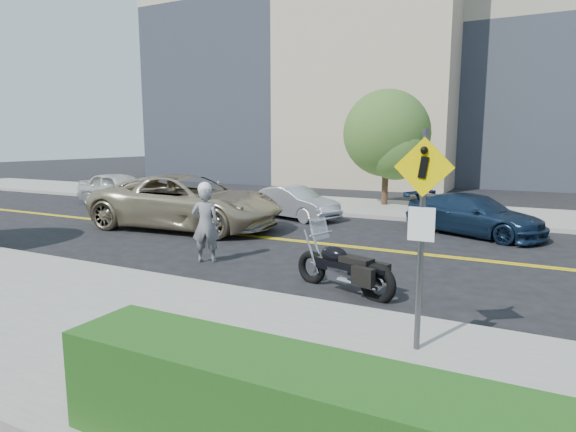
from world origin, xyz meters
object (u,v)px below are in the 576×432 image
Objects in this scene: pedestrian_sign at (422,219)px; motorcycle at (344,257)px; parked_car_white at (120,189)px; parked_car_blue at (474,215)px; parked_car_silver at (294,203)px; suv at (187,202)px; motorcyclist at (206,222)px.

motorcycle is (-1.97, 2.40, -1.25)m from pedestrian_sign.
parked_car_white is 15.35m from parked_car_blue.
pedestrian_sign is 3.35m from motorcycle.
parked_car_white is 1.20× the size of parked_car_silver.
parked_car_white is (-15.71, 9.69, -1.19)m from pedestrian_sign.
parked_car_white reaches higher than motorcycle.
pedestrian_sign is at bearing -115.71° from parked_car_white.
suv reaches higher than motorcycle.
motorcycle is 0.52× the size of parked_car_blue.
pedestrian_sign is 18.49m from parked_car_white.
motorcyclist reaches higher than parked_car_blue.
pedestrian_sign is at bearing 126.00° from motorcyclist.
parked_car_silver is (2.32, 3.53, -0.30)m from suv.
pedestrian_sign is 6.66m from motorcyclist.
motorcycle is (3.87, -0.65, -0.29)m from motorcyclist.
motorcyclist is at bearing -140.57° from suv.
parked_car_blue is (15.35, 0.07, -0.12)m from parked_car_white.
parked_car_silver is 6.51m from parked_car_blue.
motorcycle reaches higher than parked_car_silver.
parked_car_white is at bearing 148.32° from pedestrian_sign.
pedestrian_sign is at bearing -154.87° from parked_car_blue.
suv reaches higher than parked_car_blue.
pedestrian_sign is 0.68× the size of parked_car_blue.
motorcycle is 7.54m from parked_car_blue.
suv is (-3.35, 3.44, -0.08)m from motorcyclist.
parked_car_silver is (8.84, 0.32, -0.15)m from parked_car_white.
parked_car_white is (-9.87, 6.64, -0.23)m from motorcyclist.
parked_car_blue is (5.49, 6.71, -0.35)m from motorcyclist.
motorcyclist reaches higher than parked_car_silver.
parked_car_blue reaches higher than parked_car_silver.
suv is 7.27m from parked_car_white.
parked_car_silver is at bearing 140.28° from motorcycle.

